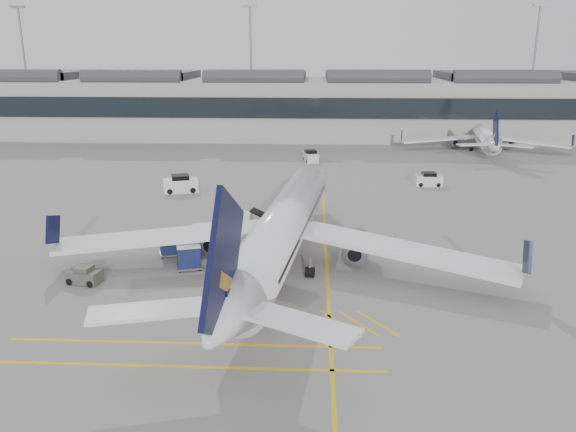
{
  "coord_description": "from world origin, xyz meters",
  "views": [
    {
      "loc": [
        8.88,
        -38.96,
        16.48
      ],
      "look_at": [
        6.91,
        2.92,
        4.0
      ],
      "focal_mm": 35.0,
      "sensor_mm": 36.0,
      "label": 1
    }
  ],
  "objects_px": {
    "belt_loader": "(258,225)",
    "pushback_tug": "(85,276)",
    "ramp_agent_b": "(287,240)",
    "airliner_main": "(282,230)",
    "baggage_cart_a": "(189,256)",
    "ramp_agent_a": "(272,244)"
  },
  "relations": [
    {
      "from": "ramp_agent_b",
      "to": "pushback_tug",
      "type": "xyz_separation_m",
      "value": [
        -14.44,
        -7.91,
        -0.25
      ]
    },
    {
      "from": "airliner_main",
      "to": "belt_loader",
      "type": "bearing_deg",
      "value": 114.6
    },
    {
      "from": "belt_loader",
      "to": "baggage_cart_a",
      "type": "relative_size",
      "value": 2.39
    },
    {
      "from": "ramp_agent_b",
      "to": "airliner_main",
      "type": "bearing_deg",
      "value": 44.3
    },
    {
      "from": "airliner_main",
      "to": "ramp_agent_a",
      "type": "relative_size",
      "value": 21.31
    },
    {
      "from": "belt_loader",
      "to": "pushback_tug",
      "type": "xyz_separation_m",
      "value": [
        -11.53,
        -12.78,
        -0.05
      ]
    },
    {
      "from": "belt_loader",
      "to": "ramp_agent_b",
      "type": "distance_m",
      "value": 5.68
    },
    {
      "from": "belt_loader",
      "to": "ramp_agent_b",
      "type": "bearing_deg",
      "value": -48.32
    },
    {
      "from": "ramp_agent_a",
      "to": "ramp_agent_b",
      "type": "xyz_separation_m",
      "value": [
        1.15,
        1.23,
        -0.08
      ]
    },
    {
      "from": "belt_loader",
      "to": "ramp_agent_b",
      "type": "relative_size",
      "value": 3.26
    },
    {
      "from": "baggage_cart_a",
      "to": "ramp_agent_a",
      "type": "relative_size",
      "value": 1.25
    },
    {
      "from": "airliner_main",
      "to": "belt_loader",
      "type": "distance_m",
      "value": 9.54
    },
    {
      "from": "airliner_main",
      "to": "ramp_agent_a",
      "type": "bearing_deg",
      "value": 117.37
    },
    {
      "from": "airliner_main",
      "to": "baggage_cart_a",
      "type": "height_order",
      "value": "airliner_main"
    },
    {
      "from": "pushback_tug",
      "to": "baggage_cart_a",
      "type": "bearing_deg",
      "value": 35.6
    },
    {
      "from": "airliner_main",
      "to": "baggage_cart_a",
      "type": "bearing_deg",
      "value": -166.03
    },
    {
      "from": "belt_loader",
      "to": "pushback_tug",
      "type": "relative_size",
      "value": 2.11
    },
    {
      "from": "airliner_main",
      "to": "ramp_agent_b",
      "type": "distance_m",
      "value": 4.52
    },
    {
      "from": "baggage_cart_a",
      "to": "ramp_agent_b",
      "type": "distance_m",
      "value": 8.8
    },
    {
      "from": "airliner_main",
      "to": "belt_loader",
      "type": "height_order",
      "value": "airliner_main"
    },
    {
      "from": "ramp_agent_b",
      "to": "pushback_tug",
      "type": "height_order",
      "value": "ramp_agent_b"
    },
    {
      "from": "airliner_main",
      "to": "ramp_agent_a",
      "type": "xyz_separation_m",
      "value": [
        -0.99,
        2.71,
        -2.13
      ]
    }
  ]
}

